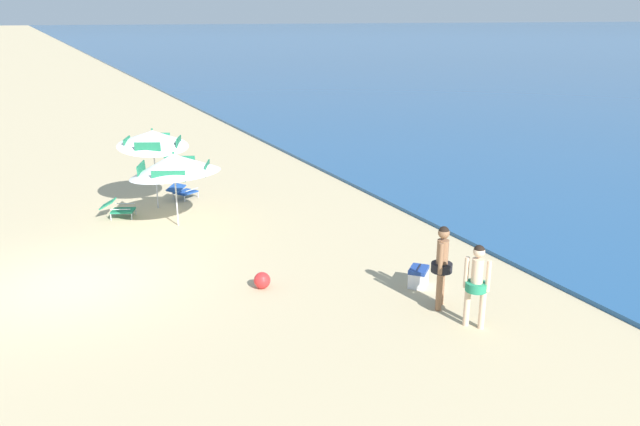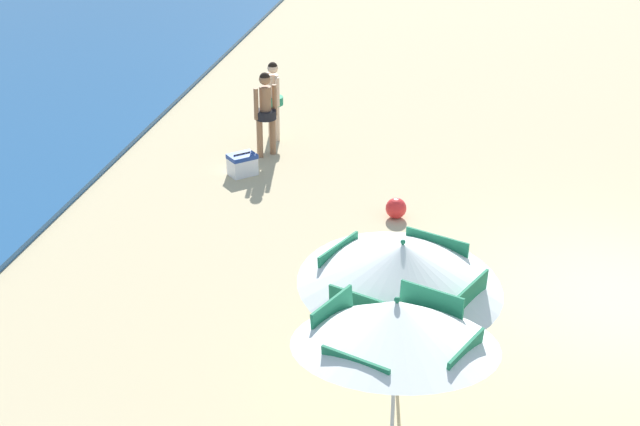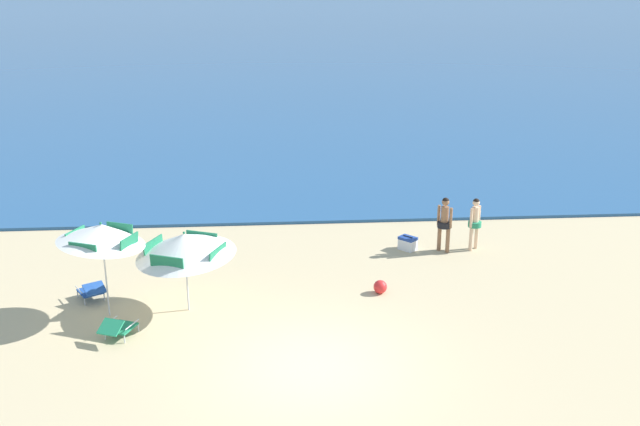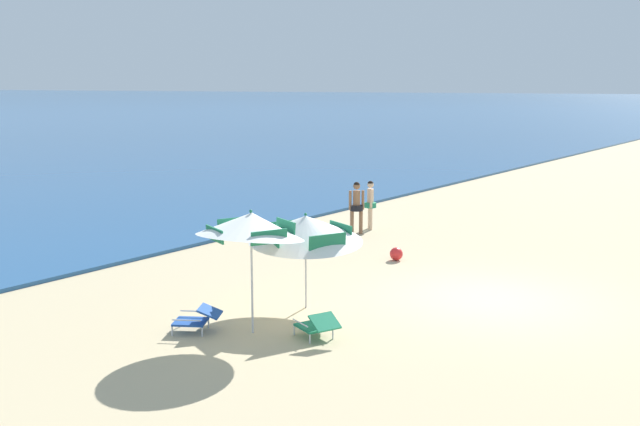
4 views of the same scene
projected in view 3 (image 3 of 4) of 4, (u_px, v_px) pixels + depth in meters
ground_plane at (314, 366)px, 14.93m from camera, size 800.00×800.00×0.00m
beach_umbrella_striped_main at (102, 234)px, 16.52m from camera, size 2.19×2.15×2.43m
beach_umbrella_striped_second at (185, 245)px, 16.91m from camera, size 3.38×3.38×2.07m
lounge_chair_under_umbrella at (92, 290)px, 17.86m from camera, size 0.90×1.02×0.51m
lounge_chair_beside_umbrella at (118, 327)px, 15.98m from camera, size 0.83×1.02×0.52m
person_standing_near_shore at (445, 221)px, 20.87m from camera, size 0.40×0.40×1.65m
person_standing_beside at (475, 220)px, 21.02m from camera, size 0.39×0.39×1.58m
cooler_box at (408, 243)px, 21.22m from camera, size 0.59×0.60×0.43m
beach_ball at (380, 287)px, 18.31m from camera, size 0.35×0.35×0.35m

